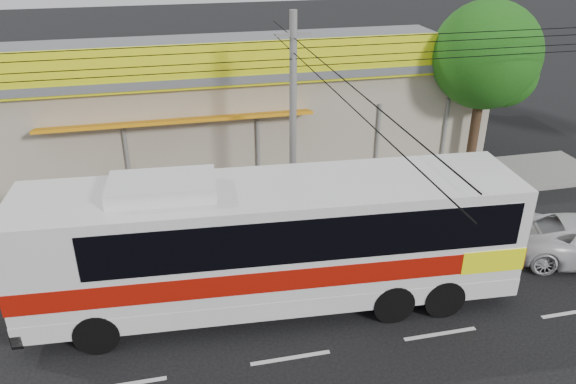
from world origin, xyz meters
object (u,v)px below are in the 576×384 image
Objects in this scene: motorbike_dark at (2,227)px; utility_pole at (293,52)px; coach_bus at (280,236)px; tree_near at (490,59)px.

motorbike_dark is 0.05× the size of utility_pole.
motorbike_dark is (-8.25, 5.08, -1.52)m from coach_bus.
coach_bus is 1.89× the size of tree_near.
utility_pole reaches higher than coach_bus.
tree_near is at bearing 17.28° from utility_pole.
tree_near is (18.15, 2.02, 4.10)m from motorbike_dark.
coach_bus reaches higher than motorbike_dark.
coach_bus is at bearing -129.46° from motorbike_dark.
utility_pole is (9.64, -0.63, 5.34)m from motorbike_dark.
motorbike_dark is 0.23× the size of tree_near.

